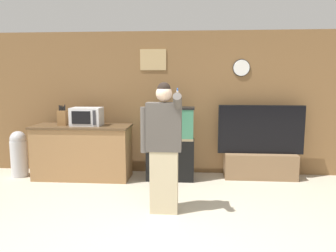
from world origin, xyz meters
The scene contains 9 objects.
ground_plane centered at (0.00, 0.00, 0.00)m, with size 18.00×18.00×0.00m, color #B2A893.
wall_back_paneled centered at (0.00, 2.83, 1.30)m, with size 10.00×0.08×2.60m.
counter_island centered at (-1.65, 2.30, 0.47)m, with size 1.70×0.64×0.94m.
microwave centered at (-1.56, 2.32, 1.10)m, with size 0.52×0.35×0.31m.
knife_block centered at (-1.98, 2.29, 1.08)m, with size 0.15×0.11×0.36m.
aquarium_on_stand centered at (-0.10, 2.34, 0.64)m, with size 0.82×0.37×1.27m.
tv_on_stand centered at (1.48, 2.54, 0.38)m, with size 1.49×0.40×1.30m.
person_standing centered at (-0.09, 0.91, 0.89)m, with size 0.54×0.41×1.71m.
trash_bin centered at (-2.83, 2.32, 0.43)m, with size 0.29×0.29×0.83m.
Camera 1 is at (0.29, -3.21, 1.74)m, focal length 35.00 mm.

